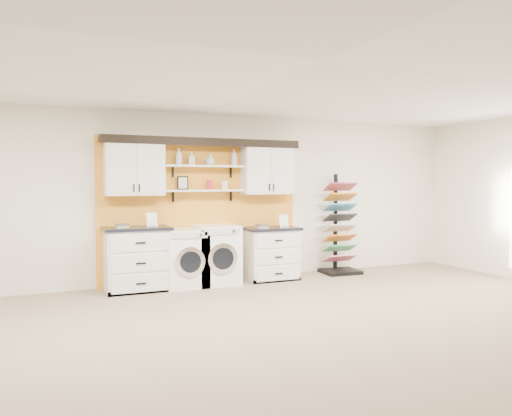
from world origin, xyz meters
name	(u,v)px	position (x,y,z in m)	size (l,w,h in m)	color
floor	(324,357)	(0.00, 0.00, 0.00)	(10.00, 10.00, 0.00)	gray
ceiling	(326,60)	(0.00, 0.00, 2.80)	(10.00, 10.00, 0.00)	white
wall_back	(201,198)	(0.00, 4.00, 1.40)	(10.00, 10.00, 0.00)	#EFE5CE
accent_panel	(202,210)	(0.00, 3.96, 1.20)	(3.40, 0.07, 2.40)	orange
upper_cabinet_left	(134,168)	(-1.13, 3.79, 1.88)	(0.90, 0.35, 0.84)	white
upper_cabinet_right	(267,170)	(1.13, 3.79, 1.88)	(0.90, 0.35, 0.84)	white
shelf_lower	(204,191)	(0.00, 3.80, 1.53)	(1.32, 0.28, 0.03)	white
shelf_upper	(204,166)	(0.00, 3.80, 1.93)	(1.32, 0.28, 0.03)	white
crown_molding	(204,142)	(0.00, 3.81, 2.33)	(3.30, 0.41, 0.13)	black
picture_frame	(183,183)	(-0.35, 3.85, 1.66)	(0.18, 0.02, 0.22)	black
canister_red	(210,185)	(0.10, 3.80, 1.62)	(0.11, 0.11, 0.16)	red
canister_cream	(224,185)	(0.35, 3.80, 1.61)	(0.10, 0.10, 0.14)	silver
base_cabinet_left	(137,259)	(-1.13, 3.64, 0.49)	(1.00, 0.66, 0.98)	white
base_cabinet_right	(271,253)	(1.13, 3.64, 0.45)	(0.91, 0.66, 0.90)	white
washer	(185,258)	(-0.39, 3.64, 0.46)	(0.66, 0.71, 0.92)	white
dryer	(216,255)	(0.14, 3.64, 0.48)	(0.69, 0.71, 0.97)	white
sample_rack	(340,243)	(2.54, 3.68, 0.56)	(0.70, 0.60, 1.82)	black
soap_bottle_a	(179,157)	(-0.42, 3.80, 2.08)	(0.10, 0.10, 0.26)	silver
soap_bottle_b	(192,158)	(-0.21, 3.80, 2.05)	(0.10, 0.10, 0.21)	silver
soap_bottle_c	(210,160)	(0.10, 3.80, 2.04)	(0.15, 0.15, 0.19)	silver
soap_bottle_d	(234,158)	(0.52, 3.80, 2.08)	(0.10, 0.10, 0.27)	silver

